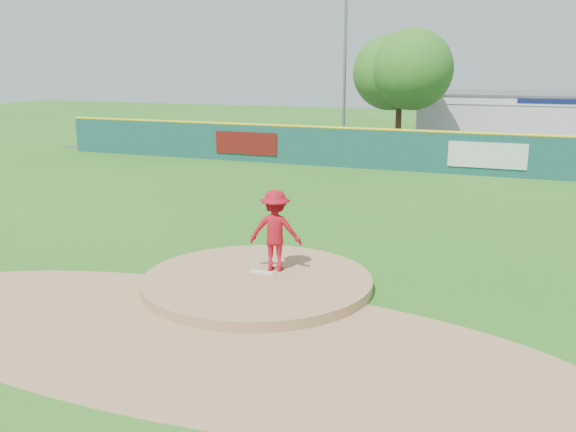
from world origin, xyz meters
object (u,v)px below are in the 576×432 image
at_px(pitcher, 275,230).
at_px(playground_slide, 206,134).
at_px(deciduous_tree, 400,74).
at_px(pool_building_grp, 543,119).
at_px(van, 337,146).
at_px(light_pole_left, 345,49).

height_order(pitcher, playground_slide, pitcher).
relative_size(pitcher, deciduous_tree, 0.27).
height_order(pool_building_grp, playground_slide, pool_building_grp).
bearing_deg(deciduous_tree, van, -124.06).
bearing_deg(pool_building_grp, van, -134.36).
relative_size(van, playground_slide, 1.59).
distance_m(van, deciduous_tree, 6.08).
bearing_deg(playground_slide, pool_building_grp, 24.74).
bearing_deg(pool_building_grp, pitcher, -100.51).
bearing_deg(light_pole_left, deciduous_tree, -26.57).
height_order(pitcher, light_pole_left, light_pole_left).
bearing_deg(deciduous_tree, playground_slide, -169.67).
height_order(playground_slide, deciduous_tree, deciduous_tree).
relative_size(van, deciduous_tree, 0.60).
bearing_deg(pitcher, pool_building_grp, -111.23).
relative_size(pool_building_grp, deciduous_tree, 2.07).
distance_m(deciduous_tree, light_pole_left, 4.72).
height_order(van, deciduous_tree, deciduous_tree).
relative_size(pool_building_grp, light_pole_left, 1.38).
distance_m(van, pool_building_grp, 15.20).
xyz_separation_m(pitcher, pool_building_grp, (5.81, 31.31, 0.42)).
height_order(pitcher, deciduous_tree, deciduous_tree).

